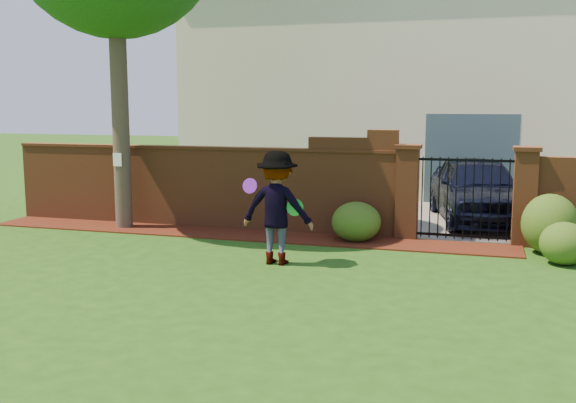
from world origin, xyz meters
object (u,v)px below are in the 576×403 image
(car, at_px, (480,190))
(frisbee_green, at_px, (295,207))
(man, at_px, (276,208))
(frisbee_purple, at_px, (250,186))

(car, distance_m, frisbee_green, 5.68)
(car, xyz_separation_m, man, (-3.22, -4.88, 0.20))
(man, height_order, frisbee_purple, man)
(man, distance_m, frisbee_green, 0.33)
(car, height_order, frisbee_green, car)
(frisbee_green, bearing_deg, car, 59.33)
(car, relative_size, frisbee_purple, 17.08)
(frisbee_purple, bearing_deg, car, 53.63)
(man, bearing_deg, car, -122.03)
(man, xyz_separation_m, frisbee_green, (0.33, -0.01, 0.03))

